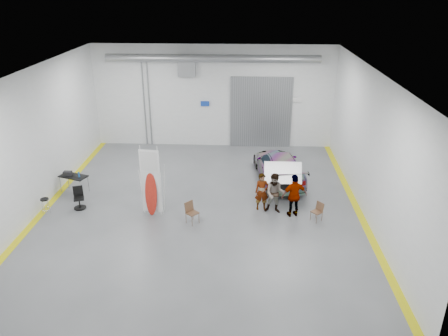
{
  "coord_description": "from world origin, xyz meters",
  "views": [
    {
      "loc": [
        1.78,
        -17.0,
        9.22
      ],
      "look_at": [
        0.95,
        0.96,
        1.5
      ],
      "focal_mm": 35.0,
      "sensor_mm": 36.0,
      "label": 1
    }
  ],
  "objects_px": {
    "folding_chair_near": "(193,217)",
    "person_a": "(262,192)",
    "sedan_car": "(279,166)",
    "folding_chair_far": "(316,215)",
    "person_c": "(294,196)",
    "office_chair": "(80,199)",
    "shop_stool": "(46,206)",
    "work_table": "(72,176)",
    "surfboard_display": "(152,188)",
    "person_b": "(275,193)"
  },
  "relations": [
    {
      "from": "surfboard_display",
      "to": "folding_chair_far",
      "type": "xyz_separation_m",
      "value": [
        6.9,
        -0.24,
        -1.01
      ]
    },
    {
      "from": "person_c",
      "to": "folding_chair_far",
      "type": "bearing_deg",
      "value": 141.32
    },
    {
      "from": "surfboard_display",
      "to": "person_a",
      "type": "bearing_deg",
      "value": 15.51
    },
    {
      "from": "folding_chair_near",
      "to": "work_table",
      "type": "distance_m",
      "value": 6.56
    },
    {
      "from": "person_a",
      "to": "shop_stool",
      "type": "bearing_deg",
      "value": 179.06
    },
    {
      "from": "sedan_car",
      "to": "surfboard_display",
      "type": "height_order",
      "value": "surfboard_display"
    },
    {
      "from": "office_chair",
      "to": "person_a",
      "type": "bearing_deg",
      "value": -17.89
    },
    {
      "from": "folding_chair_near",
      "to": "surfboard_display",
      "type": "bearing_deg",
      "value": 111.85
    },
    {
      "from": "person_b",
      "to": "surfboard_display",
      "type": "xyz_separation_m",
      "value": [
        -5.2,
        -0.42,
        0.36
      ]
    },
    {
      "from": "folding_chair_near",
      "to": "folding_chair_far",
      "type": "relative_size",
      "value": 1.14
    },
    {
      "from": "sedan_car",
      "to": "office_chair",
      "type": "height_order",
      "value": "sedan_car"
    },
    {
      "from": "person_c",
      "to": "work_table",
      "type": "distance_m",
      "value": 10.35
    },
    {
      "from": "sedan_car",
      "to": "shop_stool",
      "type": "xyz_separation_m",
      "value": [
        -10.21,
        -4.0,
        -0.36
      ]
    },
    {
      "from": "person_b",
      "to": "folding_chair_near",
      "type": "relative_size",
      "value": 1.95
    },
    {
      "from": "person_c",
      "to": "folding_chair_far",
      "type": "xyz_separation_m",
      "value": [
        0.91,
        -0.39,
        -0.7
      ]
    },
    {
      "from": "person_b",
      "to": "folding_chair_far",
      "type": "xyz_separation_m",
      "value": [
        1.7,
        -0.65,
        -0.65
      ]
    },
    {
      "from": "person_a",
      "to": "office_chair",
      "type": "distance_m",
      "value": 7.99
    },
    {
      "from": "person_a",
      "to": "person_b",
      "type": "xyz_separation_m",
      "value": [
        0.55,
        -0.26,
        0.06
      ]
    },
    {
      "from": "folding_chair_near",
      "to": "folding_chair_far",
      "type": "xyz_separation_m",
      "value": [
        5.13,
        0.42,
        -0.03
      ]
    },
    {
      "from": "sedan_car",
      "to": "folding_chair_near",
      "type": "height_order",
      "value": "sedan_car"
    },
    {
      "from": "sedan_car",
      "to": "office_chair",
      "type": "bearing_deg",
      "value": 13.08
    },
    {
      "from": "person_a",
      "to": "folding_chair_near",
      "type": "xyz_separation_m",
      "value": [
        -2.88,
        -1.34,
        -0.55
      ]
    },
    {
      "from": "folding_chair_far",
      "to": "shop_stool",
      "type": "bearing_deg",
      "value": -129.75
    },
    {
      "from": "folding_chair_near",
      "to": "shop_stool",
      "type": "relative_size",
      "value": 1.29
    },
    {
      "from": "office_chair",
      "to": "person_b",
      "type": "bearing_deg",
      "value": -19.78
    },
    {
      "from": "folding_chair_near",
      "to": "work_table",
      "type": "xyz_separation_m",
      "value": [
        -5.97,
        2.66,
        0.53
      ]
    },
    {
      "from": "person_a",
      "to": "work_table",
      "type": "relative_size",
      "value": 1.16
    },
    {
      "from": "folding_chair_near",
      "to": "person_a",
      "type": "bearing_deg",
      "value": -22.69
    },
    {
      "from": "shop_stool",
      "to": "work_table",
      "type": "height_order",
      "value": "work_table"
    },
    {
      "from": "sedan_car",
      "to": "folding_chair_far",
      "type": "relative_size",
      "value": 6.07
    },
    {
      "from": "surfboard_display",
      "to": "folding_chair_far",
      "type": "relative_size",
      "value": 3.83
    },
    {
      "from": "surfboard_display",
      "to": "folding_chair_far",
      "type": "distance_m",
      "value": 6.98
    },
    {
      "from": "shop_stool",
      "to": "person_b",
      "type": "bearing_deg",
      "value": 3.45
    },
    {
      "from": "sedan_car",
      "to": "folding_chair_near",
      "type": "bearing_deg",
      "value": 41.63
    },
    {
      "from": "sedan_car",
      "to": "person_a",
      "type": "distance_m",
      "value": 3.3
    },
    {
      "from": "folding_chair_far",
      "to": "shop_stool",
      "type": "height_order",
      "value": "folding_chair_far"
    },
    {
      "from": "sedan_car",
      "to": "person_c",
      "type": "bearing_deg",
      "value": 88.02
    },
    {
      "from": "shop_stool",
      "to": "office_chair",
      "type": "relative_size",
      "value": 0.73
    },
    {
      "from": "folding_chair_far",
      "to": "office_chair",
      "type": "relative_size",
      "value": 0.83
    },
    {
      "from": "person_a",
      "to": "work_table",
      "type": "xyz_separation_m",
      "value": [
        -8.85,
        1.31,
        -0.02
      ]
    },
    {
      "from": "surfboard_display",
      "to": "work_table",
      "type": "height_order",
      "value": "surfboard_display"
    },
    {
      "from": "person_c",
      "to": "folding_chair_near",
      "type": "bearing_deg",
      "value": -4.55
    },
    {
      "from": "person_b",
      "to": "work_table",
      "type": "relative_size",
      "value": 1.25
    },
    {
      "from": "folding_chair_near",
      "to": "office_chair",
      "type": "xyz_separation_m",
      "value": [
        -5.1,
        1.08,
        0.14
      ]
    },
    {
      "from": "sedan_car",
      "to": "person_b",
      "type": "bearing_deg",
      "value": 75.37
    },
    {
      "from": "person_b",
      "to": "folding_chair_far",
      "type": "height_order",
      "value": "person_b"
    },
    {
      "from": "folding_chair_far",
      "to": "sedan_car",
      "type": "bearing_deg",
      "value": 158.18
    },
    {
      "from": "person_c",
      "to": "folding_chair_near",
      "type": "xyz_separation_m",
      "value": [
        -4.22,
        -0.82,
        -0.66
      ]
    },
    {
      "from": "person_a",
      "to": "surfboard_display",
      "type": "relative_size",
      "value": 0.54
    },
    {
      "from": "folding_chair_far",
      "to": "surfboard_display",
      "type": "bearing_deg",
      "value": -131.41
    }
  ]
}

